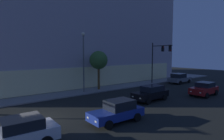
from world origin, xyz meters
TOP-DOWN VIEW (x-y plane):
  - ground_plane at (0.00, 0.00)m, footprint 120.00×120.00m
  - modern_building at (12.72, 22.85)m, footprint 37.27×28.13m
  - traffic_light_far_corner at (21.39, 4.86)m, footprint 0.62×4.26m
  - street_lamp_sidewalk at (8.22, 6.69)m, footprint 0.44×0.44m
  - sidewalk_tree at (10.84, 7.05)m, footprint 2.55×2.55m
  - car_white at (-2.18, -4.04)m, footprint 4.43×2.31m
  - car_blue at (4.77, -4.26)m, footprint 4.38×2.04m
  - car_black at (11.94, -1.50)m, footprint 4.55×2.06m
  - car_red at (19.18, -3.86)m, footprint 4.31×2.22m
  - car_grey at (25.72, 3.73)m, footprint 4.65×2.32m

SIDE VIEW (x-z plane):
  - ground_plane at x=0.00m, z-range 0.00..0.00m
  - car_blue at x=4.77m, z-range 0.00..1.65m
  - car_red at x=19.18m, z-range 0.02..1.67m
  - car_black at x=11.94m, z-range 0.03..1.68m
  - car_white at x=-2.18m, z-range 0.02..1.69m
  - car_grey at x=25.72m, z-range 0.01..1.72m
  - sidewalk_tree at x=10.84m, z-range 1.53..6.94m
  - traffic_light_far_corner at x=21.39m, z-range 1.49..8.36m
  - street_lamp_sidewalk at x=8.22m, z-range 1.16..8.94m
  - modern_building at x=12.72m, z-range -0.07..19.11m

